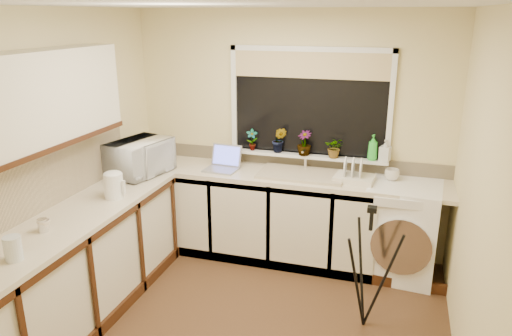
# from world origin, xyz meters

# --- Properties ---
(floor) EXTENTS (3.20, 3.20, 0.00)m
(floor) POSITION_xyz_m (0.00, 0.00, 0.00)
(floor) COLOR #503320
(floor) RESTS_ON ground
(ceiling) EXTENTS (3.20, 3.20, 0.00)m
(ceiling) POSITION_xyz_m (0.00, 0.00, 2.45)
(ceiling) COLOR white
(ceiling) RESTS_ON ground
(wall_back) EXTENTS (3.20, 0.00, 3.20)m
(wall_back) POSITION_xyz_m (0.00, 1.50, 1.23)
(wall_back) COLOR beige
(wall_back) RESTS_ON ground
(wall_front) EXTENTS (3.20, 0.00, 3.20)m
(wall_front) POSITION_xyz_m (0.00, -1.50, 1.23)
(wall_front) COLOR beige
(wall_front) RESTS_ON ground
(wall_left) EXTENTS (0.00, 3.00, 3.00)m
(wall_left) POSITION_xyz_m (-1.60, 0.00, 1.23)
(wall_left) COLOR beige
(wall_left) RESTS_ON ground
(wall_right) EXTENTS (0.00, 3.00, 3.00)m
(wall_right) POSITION_xyz_m (1.60, 0.00, 1.23)
(wall_right) COLOR beige
(wall_right) RESTS_ON ground
(base_cabinet_back) EXTENTS (2.55, 0.60, 0.86)m
(base_cabinet_back) POSITION_xyz_m (-0.33, 1.20, 0.43)
(base_cabinet_back) COLOR silver
(base_cabinet_back) RESTS_ON floor
(base_cabinet_left) EXTENTS (0.54, 2.40, 0.86)m
(base_cabinet_left) POSITION_xyz_m (-1.30, -0.30, 0.43)
(base_cabinet_left) COLOR silver
(base_cabinet_left) RESTS_ON floor
(worktop_back) EXTENTS (3.20, 0.60, 0.04)m
(worktop_back) POSITION_xyz_m (0.00, 1.20, 0.88)
(worktop_back) COLOR beige
(worktop_back) RESTS_ON base_cabinet_back
(worktop_left) EXTENTS (0.60, 2.40, 0.04)m
(worktop_left) POSITION_xyz_m (-1.30, -0.30, 0.88)
(worktop_left) COLOR beige
(worktop_left) RESTS_ON base_cabinet_left
(upper_cabinet) EXTENTS (0.28, 1.90, 0.70)m
(upper_cabinet) POSITION_xyz_m (-1.44, -0.45, 1.80)
(upper_cabinet) COLOR silver
(upper_cabinet) RESTS_ON wall_left
(splashback_left) EXTENTS (0.02, 2.40, 0.45)m
(splashback_left) POSITION_xyz_m (-1.59, -0.30, 1.12)
(splashback_left) COLOR beige
(splashback_left) RESTS_ON wall_left
(splashback_back) EXTENTS (3.20, 0.02, 0.14)m
(splashback_back) POSITION_xyz_m (0.00, 1.49, 0.97)
(splashback_back) COLOR beige
(splashback_back) RESTS_ON wall_back
(window_glass) EXTENTS (1.50, 0.02, 1.00)m
(window_glass) POSITION_xyz_m (0.20, 1.49, 1.55)
(window_glass) COLOR black
(window_glass) RESTS_ON wall_back
(window_blind) EXTENTS (1.50, 0.02, 0.25)m
(window_blind) POSITION_xyz_m (0.20, 1.46, 1.92)
(window_blind) COLOR tan
(window_blind) RESTS_ON wall_back
(windowsill) EXTENTS (1.60, 0.14, 0.03)m
(windowsill) POSITION_xyz_m (0.20, 1.43, 1.04)
(windowsill) COLOR white
(windowsill) RESTS_ON wall_back
(sink) EXTENTS (0.82, 0.46, 0.03)m
(sink) POSITION_xyz_m (0.20, 1.20, 0.91)
(sink) COLOR tan
(sink) RESTS_ON worktop_back
(faucet) EXTENTS (0.03, 0.03, 0.24)m
(faucet) POSITION_xyz_m (0.20, 1.38, 1.02)
(faucet) COLOR silver
(faucet) RESTS_ON worktop_back
(washing_machine) EXTENTS (0.69, 0.67, 0.90)m
(washing_machine) POSITION_xyz_m (1.17, 1.20, 0.45)
(washing_machine) COLOR white
(washing_machine) RESTS_ON floor
(laptop) EXTENTS (0.34, 0.32, 0.23)m
(laptop) POSITION_xyz_m (-0.60, 1.17, 0.96)
(laptop) COLOR #95949C
(laptop) RESTS_ON worktop_back
(kettle) EXTENTS (0.16, 0.16, 0.21)m
(kettle) POSITION_xyz_m (-1.20, 0.15, 1.01)
(kettle) COLOR white
(kettle) RESTS_ON worktop_left
(dish_rack) EXTENTS (0.39, 0.31, 0.05)m
(dish_rack) POSITION_xyz_m (0.71, 1.18, 0.93)
(dish_rack) COLOR beige
(dish_rack) RESTS_ON worktop_back
(tripod) EXTENTS (0.53, 0.53, 1.02)m
(tripod) POSITION_xyz_m (0.93, 0.27, 0.51)
(tripod) COLOR black
(tripod) RESTS_ON floor
(glass_jug) EXTENTS (0.11, 0.11, 0.16)m
(glass_jug) POSITION_xyz_m (-1.20, -0.99, 0.98)
(glass_jug) COLOR silver
(glass_jug) RESTS_ON worktop_left
(steel_jar) EXTENTS (0.07, 0.07, 0.10)m
(steel_jar) POSITION_xyz_m (-1.32, -0.58, 0.95)
(steel_jar) COLOR silver
(steel_jar) RESTS_ON worktop_left
(microwave) EXTENTS (0.52, 0.67, 0.33)m
(microwave) POSITION_xyz_m (-1.31, 0.80, 1.07)
(microwave) COLOR white
(microwave) RESTS_ON worktop_left
(plant_a) EXTENTS (0.13, 0.11, 0.22)m
(plant_a) POSITION_xyz_m (-0.37, 1.41, 1.16)
(plant_a) COLOR #999999
(plant_a) RESTS_ON windowsill
(plant_b) EXTENTS (0.14, 0.12, 0.26)m
(plant_b) POSITION_xyz_m (-0.08, 1.41, 1.18)
(plant_b) COLOR #999999
(plant_b) RESTS_ON windowsill
(plant_c) EXTENTS (0.18, 0.18, 0.25)m
(plant_c) POSITION_xyz_m (0.18, 1.39, 1.17)
(plant_c) COLOR #999999
(plant_c) RESTS_ON windowsill
(plant_d) EXTENTS (0.19, 0.16, 0.20)m
(plant_d) POSITION_xyz_m (0.48, 1.39, 1.15)
(plant_d) COLOR #999999
(plant_d) RESTS_ON windowsill
(soap_bottle_green) EXTENTS (0.11, 0.11, 0.25)m
(soap_bottle_green) POSITION_xyz_m (0.84, 1.42, 1.17)
(soap_bottle_green) COLOR green
(soap_bottle_green) RESTS_ON windowsill
(soap_bottle_clear) EXTENTS (0.12, 0.12, 0.21)m
(soap_bottle_clear) POSITION_xyz_m (0.96, 1.42, 1.16)
(soap_bottle_clear) COLOR #999999
(soap_bottle_clear) RESTS_ON windowsill
(cup_back) EXTENTS (0.15, 0.15, 0.11)m
(cup_back) POSITION_xyz_m (1.04, 1.31, 0.95)
(cup_back) COLOR silver
(cup_back) RESTS_ON worktop_back
(cup_left) EXTENTS (0.11, 0.11, 0.09)m
(cup_left) POSITION_xyz_m (-1.32, -0.57, 0.94)
(cup_left) COLOR beige
(cup_left) RESTS_ON worktop_left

